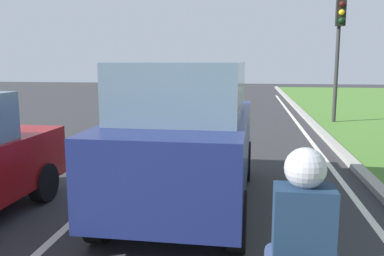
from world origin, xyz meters
name	(u,v)px	position (x,y,z in m)	size (l,w,h in m)	color
ground_plane	(186,140)	(0.00, 14.00, 0.00)	(60.00, 60.00, 0.00)	#2D2D30
lane_line_center	(163,139)	(-0.70, 14.00, 0.00)	(0.12, 32.00, 0.01)	silver
lane_line_right_edge	(312,143)	(3.60, 14.00, 0.00)	(0.12, 32.00, 0.01)	silver
curb_right	(331,141)	(4.10, 14.00, 0.06)	(0.24, 48.00, 0.12)	#9E9B93
car_suv_ahead	(187,134)	(0.84, 8.51, 1.17)	(2.04, 4.53, 2.28)	navy
rider_person	(303,227)	(2.17, 4.96, 1.19)	(0.50, 0.40, 1.16)	#192D47
traffic_light_near_right	(339,37)	(4.93, 17.78, 3.14)	(0.32, 0.50, 4.58)	#2D2D2D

